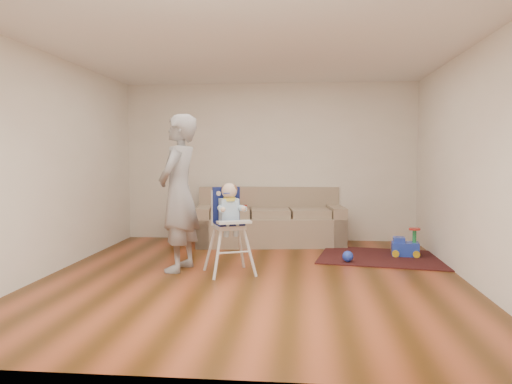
# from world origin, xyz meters

# --- Properties ---
(ground) EXTENTS (5.50, 5.50, 0.00)m
(ground) POSITION_xyz_m (0.00, 0.00, 0.00)
(ground) COLOR #442409
(ground) RESTS_ON ground
(room_envelope) EXTENTS (5.04, 5.52, 2.72)m
(room_envelope) POSITION_xyz_m (0.00, 0.53, 1.88)
(room_envelope) COLOR silver
(room_envelope) RESTS_ON ground
(sofa) EXTENTS (2.49, 1.26, 0.92)m
(sofa) POSITION_xyz_m (0.05, 2.30, 0.46)
(sofa) COLOR tan
(sofa) RESTS_ON ground
(side_table) EXTENTS (0.51, 0.51, 0.51)m
(side_table) POSITION_xyz_m (-1.36, 2.44, 0.25)
(side_table) COLOR black
(side_table) RESTS_ON ground
(area_rug) EXTENTS (2.00, 1.63, 0.01)m
(area_rug) POSITION_xyz_m (1.75, 1.32, 0.01)
(area_rug) COLOR black
(area_rug) RESTS_ON ground
(ride_on_toy) EXTENTS (0.40, 0.30, 0.41)m
(ride_on_toy) POSITION_xyz_m (2.07, 1.44, 0.22)
(ride_on_toy) COLOR blue
(ride_on_toy) RESTS_ON area_rug
(toy_ball) EXTENTS (0.15, 0.15, 0.15)m
(toy_ball) POSITION_xyz_m (1.21, 0.93, 0.09)
(toy_ball) COLOR blue
(toy_ball) RESTS_ON area_rug
(high_chair) EXTENTS (0.69, 0.69, 1.13)m
(high_chair) POSITION_xyz_m (-0.31, 0.17, 0.55)
(high_chair) COLOR silver
(high_chair) RESTS_ON ground
(adult) EXTENTS (0.58, 0.79, 1.98)m
(adult) POSITION_xyz_m (-0.97, 0.29, 0.99)
(adult) COLOR #99999C
(adult) RESTS_ON ground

